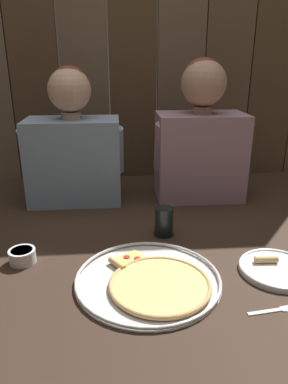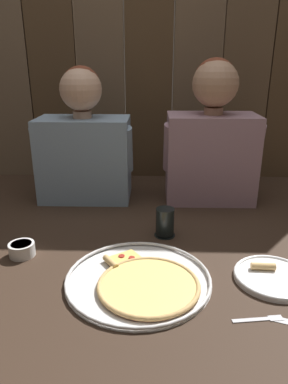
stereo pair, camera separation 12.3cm
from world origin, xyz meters
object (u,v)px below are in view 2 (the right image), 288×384
at_px(drinking_glass, 165,222).
at_px(dipping_bowl, 22,249).
at_px(dinner_plate, 273,277).
at_px(diner_right, 212,139).
at_px(pizza_tray, 142,281).
at_px(diner_left, 84,144).

xyz_separation_m(drinking_glass, dipping_bowl, (-0.48, -0.16, -0.03)).
bearing_deg(dinner_plate, diner_right, 98.77).
distance_m(pizza_tray, dipping_bowl, 0.43).
bearing_deg(diner_left, dinner_plate, -44.33).
relative_size(pizza_tray, dinner_plate, 1.86).
height_order(dipping_bowl, diner_right, diner_right).
bearing_deg(diner_right, dipping_bowl, -142.04).
relative_size(dipping_bowl, diner_left, 0.14).
xyz_separation_m(diner_left, diner_right, (0.57, 0.00, 0.03)).
bearing_deg(dinner_plate, pizza_tray, -175.18).
height_order(pizza_tray, dipping_bowl, dipping_bowl).
relative_size(diner_left, diner_right, 0.95).
height_order(pizza_tray, diner_left, diner_left).
bearing_deg(diner_left, pizza_tray, -67.69).
relative_size(dipping_bowl, diner_right, 0.14).
distance_m(drinking_glass, diner_right, 0.49).
bearing_deg(dipping_bowl, dinner_plate, -8.39).
bearing_deg(pizza_tray, drinking_glass, 76.34).
xyz_separation_m(dipping_bowl, diner_right, (0.69, 0.54, 0.26)).
height_order(dipping_bowl, diner_left, diner_left).
bearing_deg(dinner_plate, drinking_glass, 138.85).
distance_m(pizza_tray, dinner_plate, 0.39).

